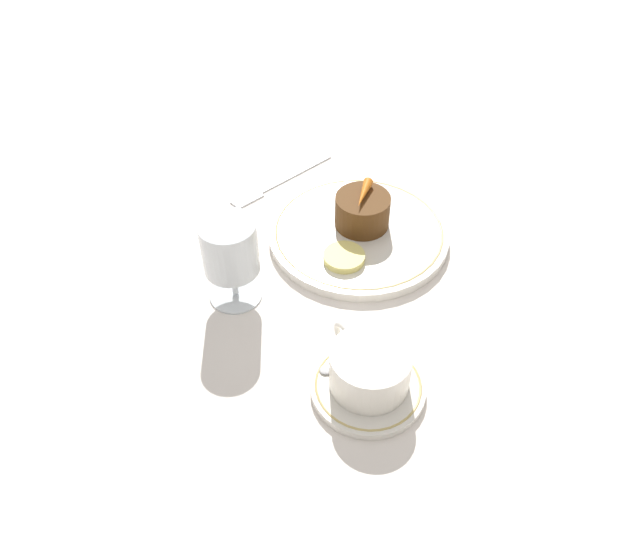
{
  "coord_description": "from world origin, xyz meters",
  "views": [
    {
      "loc": [
        -0.53,
        0.34,
        0.6
      ],
      "look_at": [
        -0.06,
        0.05,
        0.04
      ],
      "focal_mm": 35.0,
      "sensor_mm": 36.0,
      "label": 1
    }
  ],
  "objects_px": {
    "dinner_plate": "(359,233)",
    "wine_glass": "(230,252)",
    "coffee_cup": "(370,368)",
    "dessert_cake": "(362,211)",
    "fork": "(273,185)"
  },
  "relations": [
    {
      "from": "fork",
      "to": "coffee_cup",
      "type": "bearing_deg",
      "value": 167.27
    },
    {
      "from": "dinner_plate",
      "to": "dessert_cake",
      "type": "bearing_deg",
      "value": -49.2
    },
    {
      "from": "coffee_cup",
      "to": "dessert_cake",
      "type": "relative_size",
      "value": 1.5
    },
    {
      "from": "dinner_plate",
      "to": "dessert_cake",
      "type": "relative_size",
      "value": 3.3
    },
    {
      "from": "fork",
      "to": "dessert_cake",
      "type": "height_order",
      "value": "dessert_cake"
    },
    {
      "from": "wine_glass",
      "to": "fork",
      "type": "distance_m",
      "value": 0.25
    },
    {
      "from": "dinner_plate",
      "to": "dessert_cake",
      "type": "distance_m",
      "value": 0.03
    },
    {
      "from": "dinner_plate",
      "to": "fork",
      "type": "relative_size",
      "value": 1.31
    },
    {
      "from": "fork",
      "to": "dessert_cake",
      "type": "bearing_deg",
      "value": -160.38
    },
    {
      "from": "coffee_cup",
      "to": "fork",
      "type": "xyz_separation_m",
      "value": [
        0.4,
        -0.09,
        -0.03
      ]
    },
    {
      "from": "wine_glass",
      "to": "fork",
      "type": "xyz_separation_m",
      "value": [
        0.19,
        -0.16,
        -0.07
      ]
    },
    {
      "from": "dinner_plate",
      "to": "fork",
      "type": "height_order",
      "value": "dinner_plate"
    },
    {
      "from": "dinner_plate",
      "to": "wine_glass",
      "type": "distance_m",
      "value": 0.21
    },
    {
      "from": "dinner_plate",
      "to": "fork",
      "type": "distance_m",
      "value": 0.18
    },
    {
      "from": "wine_glass",
      "to": "dessert_cake",
      "type": "bearing_deg",
      "value": -84.34
    }
  ]
}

